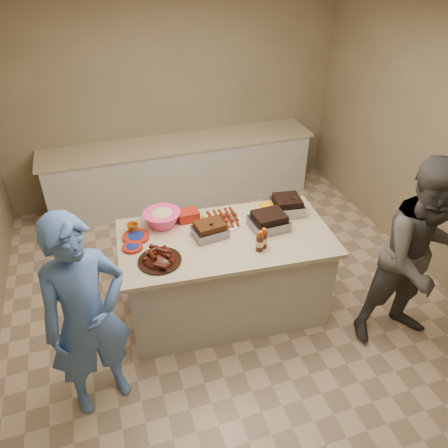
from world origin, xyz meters
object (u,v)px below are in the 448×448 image
object	(u,v)px
bbq_bottle_b	(263,247)
bbq_bottle_a	(259,250)
plastic_cup	(134,233)
rib_platter	(160,261)
coleslaw_bowl	(163,225)
roasting_pan	(286,212)
guest_blue	(106,393)
mustard_bottle	(203,224)
guest_gray	(397,331)
island	(226,308)

from	to	relation	value
bbq_bottle_b	bbq_bottle_a	bearing A→B (deg)	-145.36
bbq_bottle_a	plastic_cup	world-z (taller)	bbq_bottle_a
rib_platter	coleslaw_bowl	bearing A→B (deg)	75.92
roasting_pan	guest_blue	world-z (taller)	roasting_pan
mustard_bottle	guest_gray	bearing A→B (deg)	-33.04
bbq_bottle_a	bbq_bottle_b	world-z (taller)	bbq_bottle_a
rib_platter	bbq_bottle_a	xyz separation A→B (m)	(0.85, -0.12, 0.00)
coleslaw_bowl	mustard_bottle	size ratio (longest dim) A/B	3.17
bbq_bottle_a	guest_blue	xyz separation A→B (m)	(-1.47, -0.33, -0.91)
plastic_cup	bbq_bottle_a	bearing A→B (deg)	-31.13
rib_platter	mustard_bottle	bearing A→B (deg)	40.71
mustard_bottle	guest_gray	world-z (taller)	mustard_bottle
roasting_pan	plastic_cup	size ratio (longest dim) A/B	2.76
bbq_bottle_b	mustard_bottle	size ratio (longest dim) A/B	1.76
coleslaw_bowl	guest_gray	distance (m)	2.47
roasting_pan	mustard_bottle	bearing A→B (deg)	-176.28
island	bbq_bottle_b	distance (m)	0.98
mustard_bottle	rib_platter	bearing A→B (deg)	-139.29
roasting_pan	plastic_cup	distance (m)	1.48
bbq_bottle_b	plastic_cup	distance (m)	1.19
mustard_bottle	guest_gray	size ratio (longest dim) A/B	0.06
guest_blue	bbq_bottle_b	bearing A→B (deg)	-4.21
bbq_bottle_b	guest_gray	xyz separation A→B (m)	(1.22, -0.55, -0.91)
island	guest_gray	distance (m)	1.68
bbq_bottle_a	mustard_bottle	world-z (taller)	bbq_bottle_a
guest_blue	guest_gray	xyz separation A→B (m)	(2.74, -0.19, 0.00)
bbq_bottle_b	plastic_cup	bearing A→B (deg)	151.43
island	mustard_bottle	bearing A→B (deg)	124.26
roasting_pan	guest_gray	xyz separation A→B (m)	(0.79, -1.00, -0.91)
coleslaw_bowl	island	bearing A→B (deg)	-34.97
guest_gray	mustard_bottle	bearing A→B (deg)	151.48
roasting_pan	bbq_bottle_b	size ratio (longest dim) A/B	1.48
rib_platter	guest_blue	world-z (taller)	rib_platter
bbq_bottle_b	guest_blue	xyz separation A→B (m)	(-1.52, -0.36, -0.91)
roasting_pan	guest_blue	distance (m)	2.30
roasting_pan	plastic_cup	bearing A→B (deg)	-176.99
island	roasting_pan	distance (m)	1.16
bbq_bottle_b	guest_gray	size ratio (longest dim) A/B	0.11
bbq_bottle_a	guest_gray	bearing A→B (deg)	-22.15
bbq_bottle_a	coleslaw_bowl	bearing A→B (deg)	138.13
plastic_cup	roasting_pan	bearing A→B (deg)	-4.58
bbq_bottle_a	mustard_bottle	xyz separation A→B (m)	(-0.35, 0.54, 0.00)
bbq_bottle_a	guest_blue	world-z (taller)	bbq_bottle_a
rib_platter	bbq_bottle_a	size ratio (longest dim) A/B	1.85
coleslaw_bowl	guest_blue	bearing A→B (deg)	-127.85
plastic_cup	guest_gray	xyz separation A→B (m)	(2.26, -1.12, -0.91)
mustard_bottle	plastic_cup	world-z (taller)	mustard_bottle
coleslaw_bowl	bbq_bottle_b	size ratio (longest dim) A/B	1.80
rib_platter	mustard_bottle	size ratio (longest dim) A/B	3.35
island	roasting_pan	size ratio (longest dim) A/B	6.74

